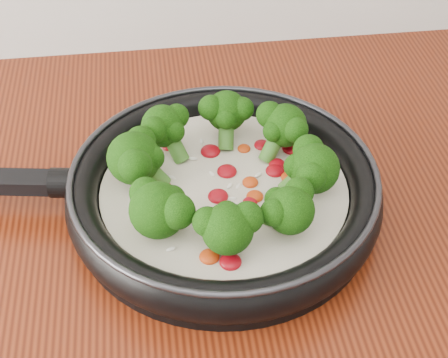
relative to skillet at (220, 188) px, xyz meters
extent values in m
cylinder|color=black|center=(0.00, 0.00, -0.03)|extent=(0.39, 0.39, 0.01)
torus|color=black|center=(0.00, 0.00, 0.00)|extent=(0.41, 0.41, 0.04)
torus|color=#2D2D33|center=(0.00, 0.00, 0.02)|extent=(0.40, 0.40, 0.01)
cylinder|color=black|center=(-0.18, 0.03, 0.00)|extent=(0.04, 0.04, 0.04)
cylinder|color=beige|center=(0.00, 0.00, -0.01)|extent=(0.32, 0.32, 0.02)
ellipsoid|color=maroon|center=(0.00, -0.11, 0.00)|extent=(0.03, 0.03, 0.01)
ellipsoid|color=maroon|center=(0.03, -0.03, 0.00)|extent=(0.02, 0.02, 0.01)
ellipsoid|color=#C2370C|center=(0.04, -0.02, 0.00)|extent=(0.02, 0.02, 0.01)
ellipsoid|color=maroon|center=(0.10, 0.06, 0.00)|extent=(0.03, 0.03, 0.01)
ellipsoid|color=maroon|center=(-0.04, -0.04, 0.00)|extent=(0.02, 0.02, 0.01)
ellipsoid|color=#C2370C|center=(0.04, 0.07, 0.00)|extent=(0.02, 0.02, 0.01)
ellipsoid|color=maroon|center=(0.07, 0.02, 0.00)|extent=(0.03, 0.03, 0.01)
ellipsoid|color=maroon|center=(0.09, 0.02, 0.00)|extent=(0.03, 0.03, 0.01)
ellipsoid|color=#C2370C|center=(0.03, 0.00, 0.00)|extent=(0.03, 0.03, 0.01)
ellipsoid|color=maroon|center=(-0.07, 0.01, 0.00)|extent=(0.03, 0.03, 0.01)
ellipsoid|color=maroon|center=(0.00, 0.07, 0.00)|extent=(0.03, 0.03, 0.01)
ellipsoid|color=#C2370C|center=(-0.08, 0.03, 0.00)|extent=(0.02, 0.02, 0.01)
ellipsoid|color=maroon|center=(0.00, -0.02, 0.00)|extent=(0.03, 0.03, 0.01)
ellipsoid|color=maroon|center=(0.07, 0.03, 0.00)|extent=(0.02, 0.02, 0.01)
ellipsoid|color=#C2370C|center=(-0.02, -0.10, 0.00)|extent=(0.02, 0.02, 0.01)
ellipsoid|color=maroon|center=(0.01, 0.03, 0.00)|extent=(0.03, 0.03, 0.01)
ellipsoid|color=maroon|center=(0.06, 0.07, 0.00)|extent=(0.02, 0.02, 0.01)
ellipsoid|color=#C2370C|center=(0.08, 0.01, 0.00)|extent=(0.02, 0.02, 0.01)
ellipsoid|color=maroon|center=(-0.06, -0.02, 0.00)|extent=(0.04, 0.04, 0.01)
ellipsoid|color=maroon|center=(-0.05, 0.08, 0.00)|extent=(0.02, 0.02, 0.01)
ellipsoid|color=white|center=(0.00, -0.01, 0.00)|extent=(0.01, 0.01, 0.00)
ellipsoid|color=white|center=(0.05, -0.02, 0.00)|extent=(0.01, 0.01, 0.00)
ellipsoid|color=white|center=(0.01, -0.02, 0.00)|extent=(0.01, 0.01, 0.00)
ellipsoid|color=white|center=(-0.01, -0.04, 0.00)|extent=(0.01, 0.01, 0.00)
ellipsoid|color=white|center=(0.02, 0.00, 0.00)|extent=(0.01, 0.01, 0.00)
ellipsoid|color=white|center=(-0.06, -0.09, 0.00)|extent=(0.01, 0.01, 0.00)
ellipsoid|color=white|center=(-0.09, -0.01, 0.00)|extent=(0.01, 0.01, 0.00)
ellipsoid|color=white|center=(0.10, 0.09, 0.00)|extent=(0.01, 0.01, 0.00)
ellipsoid|color=white|center=(0.05, 0.01, 0.00)|extent=(0.01, 0.01, 0.00)
ellipsoid|color=white|center=(0.08, 0.01, 0.00)|extent=(0.01, 0.01, 0.00)
ellipsoid|color=white|center=(0.00, -0.01, 0.00)|extent=(0.01, 0.01, 0.00)
ellipsoid|color=white|center=(0.00, 0.08, 0.00)|extent=(0.01, 0.01, 0.00)
ellipsoid|color=white|center=(-0.01, 0.02, 0.00)|extent=(0.01, 0.01, 0.00)
ellipsoid|color=white|center=(-0.05, 0.03, 0.00)|extent=(0.01, 0.01, 0.00)
ellipsoid|color=white|center=(0.01, 0.00, 0.00)|extent=(0.01, 0.01, 0.00)
ellipsoid|color=white|center=(-0.03, 0.05, 0.00)|extent=(0.01, 0.01, 0.00)
ellipsoid|color=white|center=(0.05, -0.03, 0.00)|extent=(0.01, 0.01, 0.00)
ellipsoid|color=white|center=(-0.01, 0.09, 0.00)|extent=(0.01, 0.01, 0.00)
cylinder|color=#457D29|center=(0.08, -0.02, 0.01)|extent=(0.04, 0.03, 0.04)
sphere|color=black|center=(0.10, -0.02, 0.03)|extent=(0.06, 0.06, 0.06)
sphere|color=black|center=(0.10, 0.00, 0.04)|extent=(0.04, 0.04, 0.04)
sphere|color=black|center=(0.09, -0.04, 0.04)|extent=(0.04, 0.04, 0.03)
sphere|color=black|center=(0.08, -0.02, 0.04)|extent=(0.03, 0.03, 0.03)
cylinder|color=#457D29|center=(0.07, 0.05, 0.02)|extent=(0.04, 0.04, 0.04)
sphere|color=black|center=(0.09, 0.06, 0.04)|extent=(0.06, 0.06, 0.05)
sphere|color=black|center=(0.07, 0.07, 0.04)|extent=(0.04, 0.04, 0.03)
sphere|color=black|center=(0.09, 0.04, 0.04)|extent=(0.03, 0.03, 0.03)
sphere|color=black|center=(0.07, 0.05, 0.04)|extent=(0.03, 0.03, 0.03)
cylinder|color=#457D29|center=(0.02, 0.08, 0.01)|extent=(0.02, 0.04, 0.04)
sphere|color=black|center=(0.02, 0.10, 0.03)|extent=(0.06, 0.06, 0.05)
sphere|color=black|center=(0.00, 0.10, 0.04)|extent=(0.04, 0.04, 0.03)
sphere|color=black|center=(0.04, 0.09, 0.04)|extent=(0.03, 0.03, 0.03)
sphere|color=black|center=(0.02, 0.08, 0.04)|extent=(0.03, 0.03, 0.02)
cylinder|color=#457D29|center=(-0.05, 0.06, 0.02)|extent=(0.04, 0.04, 0.04)
sphere|color=black|center=(-0.06, 0.08, 0.03)|extent=(0.06, 0.06, 0.05)
sphere|color=black|center=(-0.07, 0.06, 0.04)|extent=(0.04, 0.04, 0.03)
sphere|color=black|center=(-0.04, 0.09, 0.04)|extent=(0.03, 0.03, 0.03)
sphere|color=black|center=(-0.05, 0.06, 0.04)|extent=(0.03, 0.03, 0.03)
cylinder|color=#457D29|center=(-0.07, 0.02, 0.02)|extent=(0.04, 0.03, 0.04)
sphere|color=black|center=(-0.09, 0.02, 0.04)|extent=(0.07, 0.07, 0.06)
sphere|color=black|center=(-0.09, 0.00, 0.04)|extent=(0.04, 0.04, 0.04)
sphere|color=black|center=(-0.09, 0.04, 0.04)|extent=(0.04, 0.04, 0.04)
sphere|color=black|center=(-0.07, 0.02, 0.04)|extent=(0.03, 0.03, 0.03)
cylinder|color=#457D29|center=(-0.06, -0.05, 0.01)|extent=(0.04, 0.04, 0.04)
sphere|color=black|center=(-0.07, -0.06, 0.03)|extent=(0.07, 0.07, 0.06)
sphere|color=black|center=(-0.05, -0.08, 0.04)|extent=(0.04, 0.04, 0.04)
sphere|color=black|center=(-0.08, -0.04, 0.04)|extent=(0.04, 0.04, 0.03)
sphere|color=black|center=(-0.06, -0.05, 0.04)|extent=(0.03, 0.03, 0.03)
cylinder|color=#457D29|center=(0.00, -0.08, 0.01)|extent=(0.02, 0.04, 0.04)
sphere|color=black|center=(-0.01, -0.10, 0.03)|extent=(0.06, 0.06, 0.05)
sphere|color=black|center=(0.02, -0.09, 0.04)|extent=(0.04, 0.04, 0.03)
sphere|color=black|center=(-0.02, -0.09, 0.04)|extent=(0.04, 0.04, 0.03)
sphere|color=black|center=(0.00, -0.08, 0.04)|extent=(0.03, 0.03, 0.03)
cylinder|color=#457D29|center=(0.05, -0.07, 0.02)|extent=(0.04, 0.04, 0.04)
sphere|color=black|center=(0.06, -0.08, 0.03)|extent=(0.06, 0.06, 0.05)
sphere|color=black|center=(0.07, -0.07, 0.04)|extent=(0.04, 0.04, 0.03)
sphere|color=black|center=(0.04, -0.09, 0.04)|extent=(0.03, 0.03, 0.03)
sphere|color=black|center=(0.05, -0.07, 0.04)|extent=(0.03, 0.03, 0.03)
camera|label=1|loc=(-0.07, -0.56, 0.51)|focal=53.38mm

